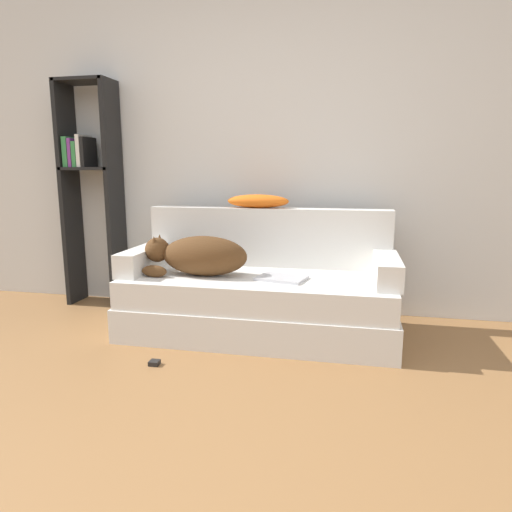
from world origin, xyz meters
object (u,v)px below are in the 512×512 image
Objects in this scene: laptop at (282,278)px; throw_pillow at (258,201)px; couch at (259,305)px; power_adapter at (154,363)px; dog at (198,255)px; bookshelf at (90,181)px.

laptop is 0.75× the size of throw_pillow.
power_adapter is at bearing -126.93° from couch.
dog is 0.58m from laptop.
couch is 0.76m from throw_pillow.
couch is 2.54× the size of dog.
bookshelf reaches higher than dog.
bookshelf is at bearing 175.80° from throw_pillow.
couch is 1.75m from bookshelf.
couch is at bearing 165.92° from laptop.
laptop is 0.94m from power_adapter.
bookshelf is (-1.41, 0.10, 0.13)m from throw_pillow.
couch is at bearing 10.96° from dog.
laptop is 1.84m from bookshelf.
power_adapter is (-0.40, -0.98, -0.86)m from throw_pillow.
bookshelf is at bearing 132.73° from power_adapter.
throw_pillow is 1.42m from bookshelf.
power_adapter is (1.00, -1.09, -1.00)m from bookshelf.
laptop is at bearing 40.71° from power_adapter.
laptop is at bearing -17.78° from bookshelf.
dog reaches higher than couch.
laptop reaches higher than couch.
laptop is 6.12× the size of power_adapter.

